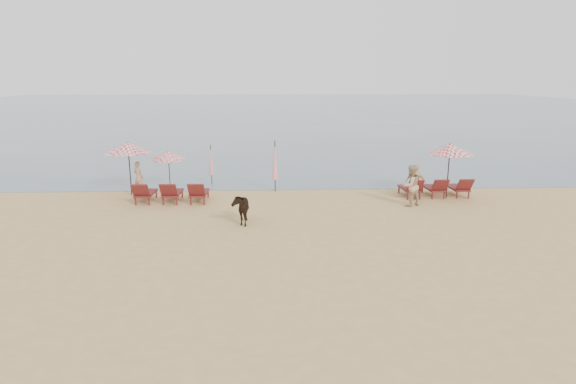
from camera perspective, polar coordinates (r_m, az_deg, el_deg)
name	(u,v)px	position (r m, az deg, el deg)	size (l,w,h in m)	color
ground	(295,265)	(14.88, 0.79, -8.62)	(120.00, 120.00, 0.00)	tan
sea	(272,107)	(93.94, -1.89, 10.01)	(160.00, 140.00, 0.06)	#51606B
lounger_cluster_left	(172,192)	(22.54, -13.64, -0.03)	(3.21, 1.92, 0.70)	maroon
lounger_cluster_right	(435,187)	(24.01, 17.05, 0.53)	(3.15, 1.94, 0.68)	maroon
umbrella_open_left_a	(128,148)	(24.21, -18.42, 5.02)	(2.28, 2.28, 2.60)	black
umbrella_open_left_b	(168,155)	(24.92, -14.00, 4.29)	(1.63, 1.66, 2.08)	black
umbrella_open_right	(450,149)	(23.60, 18.64, 4.85)	(2.14, 2.14, 2.61)	black
umbrella_closed_left	(211,160)	(25.83, -9.11, 3.74)	(0.26, 0.26, 2.14)	black
umbrella_closed_right	(275,160)	(23.90, -1.55, 3.77)	(0.31, 0.31, 2.57)	black
cow	(240,208)	(18.87, -5.68, -1.86)	(0.68, 1.50, 1.27)	black
beachgoer_left	(139,177)	(24.94, -17.28, 1.71)	(0.57, 0.37, 1.56)	tan
beachgoer_right_a	(411,186)	(21.96, 14.33, 0.75)	(0.90, 0.70, 1.85)	tan
beachgoer_right_b	(416,182)	(23.18, 14.92, 1.13)	(0.98, 0.41, 1.66)	#E2B78D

